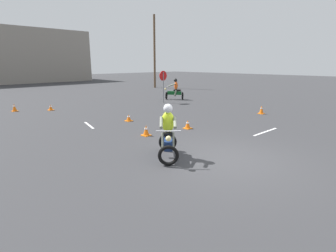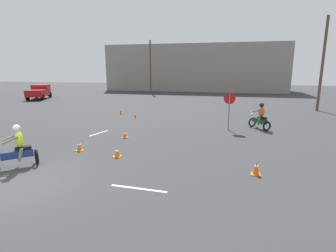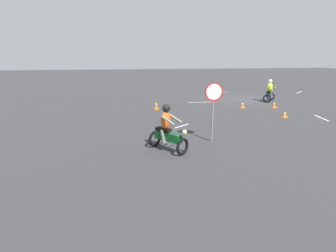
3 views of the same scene
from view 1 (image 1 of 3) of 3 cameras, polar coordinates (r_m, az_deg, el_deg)
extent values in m
plane|color=#333335|center=(8.14, 12.52, -7.19)|extent=(120.00, 120.00, 0.00)
torus|color=black|center=(7.42, 0.08, -6.44)|extent=(0.50, 0.49, 0.60)
torus|color=black|center=(8.66, -0.07, -3.50)|extent=(0.50, 0.49, 0.60)
cube|color=navy|center=(7.97, 0.00, -3.36)|extent=(0.93, 0.96, 0.28)
cube|color=black|center=(8.12, -0.02, -1.42)|extent=(0.57, 0.58, 0.10)
cylinder|color=silver|center=(7.26, 0.07, -1.11)|extent=(0.53, 0.51, 0.04)
sphere|color=#F2E08C|center=(7.18, 0.09, -2.76)|extent=(0.23, 0.23, 0.16)
ellipsoid|color=#CCEA26|center=(7.94, -0.01, 0.90)|extent=(0.48, 0.48, 0.64)
cylinder|color=slate|center=(7.63, -1.48, 0.77)|extent=(0.44, 0.46, 0.27)
cylinder|color=slate|center=(7.64, 1.52, 0.78)|extent=(0.44, 0.46, 0.27)
cylinder|color=slate|center=(8.06, -1.01, -3.15)|extent=(0.26, 0.26, 0.51)
cylinder|color=slate|center=(8.07, 0.98, -3.15)|extent=(0.26, 0.26, 0.51)
sphere|color=silver|center=(7.82, -0.01, 3.85)|extent=(0.40, 0.40, 0.28)
torus|color=black|center=(21.15, -0.35, 6.66)|extent=(0.54, 0.44, 0.60)
torus|color=black|center=(20.97, 3.18, 6.58)|extent=(0.54, 0.44, 0.60)
cube|color=#0F4C1E|center=(21.02, 1.41, 7.22)|extent=(0.85, 1.03, 0.28)
cube|color=black|center=(20.97, 2.02, 7.80)|extent=(0.54, 0.61, 0.10)
cylinder|color=silver|center=(21.07, -0.21, 8.54)|extent=(0.58, 0.44, 0.04)
sphere|color=#F2E08C|center=(21.10, -0.56, 8.06)|extent=(0.22, 0.22, 0.16)
ellipsoid|color=#EA5919|center=(20.95, 1.75, 8.79)|extent=(0.49, 0.46, 0.64)
cylinder|color=slate|center=(21.19, 1.01, 8.98)|extent=(0.40, 0.49, 0.27)
cylinder|color=slate|center=(20.79, 0.85, 8.89)|extent=(0.40, 0.49, 0.27)
cylinder|color=slate|center=(21.15, 1.74, 7.25)|extent=(0.24, 0.27, 0.51)
cylinder|color=slate|center=(20.87, 1.64, 7.17)|extent=(0.24, 0.27, 0.51)
sphere|color=black|center=(20.93, 1.65, 9.93)|extent=(0.39, 0.39, 0.28)
cylinder|color=slate|center=(19.13, -1.02, 8.34)|extent=(0.07, 0.07, 2.20)
cylinder|color=red|center=(19.09, -1.07, 10.88)|extent=(0.70, 0.03, 0.70)
cylinder|color=white|center=(19.10, -1.10, 10.88)|extent=(0.60, 0.01, 0.60)
cube|color=orange|center=(11.67, 4.28, -0.48)|extent=(0.32, 0.32, 0.03)
cone|color=orange|center=(11.63, 4.29, 0.44)|extent=(0.24, 0.24, 0.36)
cylinder|color=white|center=(11.61, 4.30, 0.70)|extent=(0.13, 0.13, 0.05)
cube|color=orange|center=(15.96, 19.61, 2.57)|extent=(0.32, 0.32, 0.03)
cone|color=orange|center=(15.92, 19.68, 3.42)|extent=(0.24, 0.24, 0.45)
cylinder|color=white|center=(15.91, 19.70, 3.66)|extent=(0.13, 0.13, 0.05)
cube|color=orange|center=(13.29, -8.54, 1.14)|extent=(0.32, 0.32, 0.03)
cone|color=orange|center=(13.26, -8.56, 1.86)|extent=(0.24, 0.24, 0.31)
cylinder|color=white|center=(13.25, -8.57, 2.06)|extent=(0.13, 0.13, 0.05)
cube|color=orange|center=(10.56, -4.77, -2.01)|extent=(0.32, 0.32, 0.03)
cone|color=orange|center=(10.50, -4.80, -0.88)|extent=(0.24, 0.24, 0.40)
cylinder|color=white|center=(10.49, -4.80, -0.56)|extent=(0.13, 0.13, 0.05)
cube|color=orange|center=(18.33, -30.37, 2.82)|extent=(0.32, 0.32, 0.03)
cone|color=orange|center=(18.29, -30.46, 3.55)|extent=(0.24, 0.24, 0.44)
cylinder|color=white|center=(18.28, -30.48, 3.75)|extent=(0.13, 0.13, 0.05)
cube|color=orange|center=(17.74, -24.14, 3.20)|extent=(0.32, 0.32, 0.03)
cone|color=orange|center=(17.71, -24.19, 3.76)|extent=(0.24, 0.24, 0.32)
cylinder|color=white|center=(17.70, -24.21, 3.91)|extent=(0.13, 0.13, 0.05)
cube|color=silver|center=(11.84, 20.47, -1.17)|extent=(1.88, 0.18, 0.01)
cube|color=silver|center=(12.82, -16.82, 0.19)|extent=(0.47, 1.51, 0.01)
cylinder|color=brown|center=(31.34, -2.96, 15.78)|extent=(0.24, 0.24, 8.13)
camera|label=2|loc=(13.41, 57.65, 11.09)|focal=28.00mm
camera|label=3|loc=(28.55, -8.76, 14.06)|focal=28.00mm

